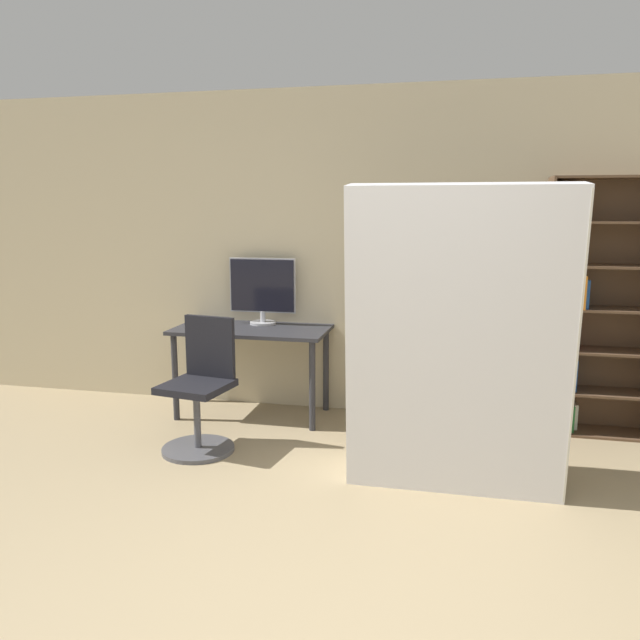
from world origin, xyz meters
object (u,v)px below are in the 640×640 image
object	(u,v)px
bookshelf	(587,313)
monitor	(263,289)
office_chair	(201,396)
mattress_far	(459,335)
mattress_near	(458,344)

from	to	relation	value
bookshelf	monitor	bearing A→B (deg)	-179.98
monitor	office_chair	xyz separation A→B (m)	(-0.16, -0.99, -0.66)
office_chair	mattress_far	world-z (taller)	mattress_far
office_chair	mattress_near	distance (m)	1.90
monitor	mattress_near	size ratio (longest dim) A/B	0.31
bookshelf	mattress_far	world-z (taller)	bookshelf
mattress_far	mattress_near	bearing A→B (deg)	-90.00
office_chair	mattress_far	xyz separation A→B (m)	(1.80, -0.05, 0.54)
mattress_far	office_chair	bearing A→B (deg)	178.51
office_chair	mattress_near	world-z (taller)	mattress_near
office_chair	bookshelf	bearing A→B (deg)	19.83
mattress_near	mattress_far	bearing A→B (deg)	90.00
mattress_far	monitor	bearing A→B (deg)	147.59
mattress_near	mattress_far	distance (m)	0.28
monitor	mattress_near	world-z (taller)	mattress_near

